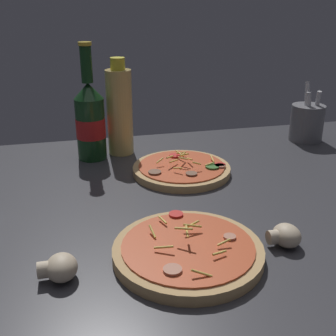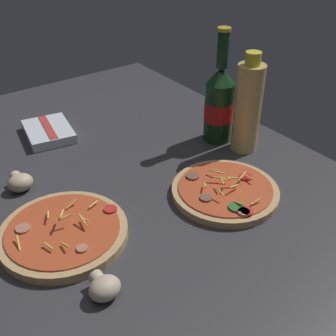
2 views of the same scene
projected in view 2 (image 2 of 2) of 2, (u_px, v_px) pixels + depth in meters
The scene contains 8 objects.
counter_slab at pixel (167, 227), 81.40cm from camera, with size 160.00×90.00×2.50cm.
pizza_near at pixel (64, 233), 76.70cm from camera, with size 23.46×23.46×5.24cm.
pizza_far at pixel (226, 192), 87.34cm from camera, with size 22.30×22.30×4.93cm.
beer_bottle at pixel (219, 103), 102.97cm from camera, with size 7.17×7.17×28.10cm.
oil_bottle at pixel (248, 107), 98.30cm from camera, with size 6.43×6.43×24.13cm.
mushroom_left at pixel (20, 182), 88.74cm from camera, with size 5.61×5.34×3.74cm.
mushroom_right at pixel (104, 287), 65.08cm from camera, with size 5.44×5.18×3.63cm.
dish_towel at pixel (49, 132), 108.96cm from camera, with size 16.34×13.32×2.56cm.
Camera 2 is at (50.04, -36.46, 55.33)cm, focal length 45.00 mm.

